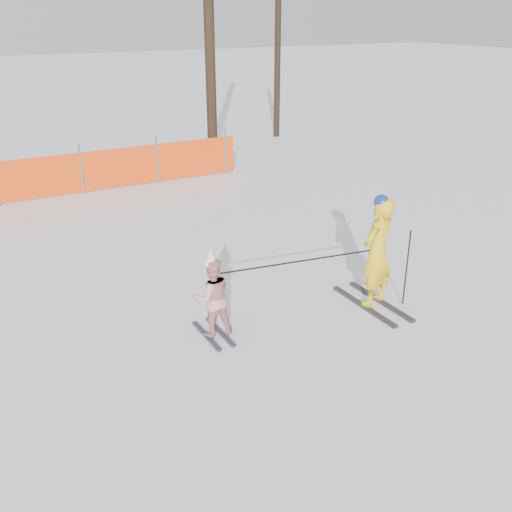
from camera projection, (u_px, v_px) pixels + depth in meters
The scene contains 5 objects.
ground at pixel (273, 331), 8.26m from camera, with size 120.00×120.00×0.00m, color white.
adult at pixel (377, 252), 8.64m from camera, with size 0.73×1.49×1.81m.
child at pixel (212, 297), 7.92m from camera, with size 0.61×0.88×1.35m.
ski_poles at pixel (337, 264), 8.41m from camera, with size 2.92×0.60×1.24m.
tree_trunks at pixel (227, 40), 18.25m from camera, with size 3.21×1.01×7.31m.
Camera 1 is at (-3.69, -6.13, 4.28)m, focal length 40.00 mm.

